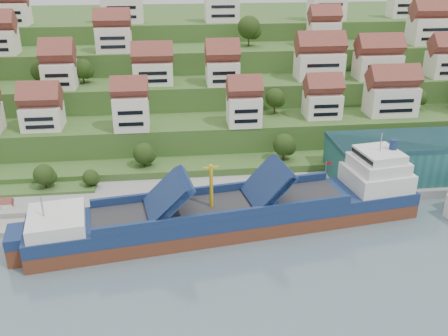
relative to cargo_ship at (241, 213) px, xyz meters
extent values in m
plane|color=slate|center=(2.96, -0.42, -3.45)|extent=(300.00, 300.00, 0.00)
cube|color=gray|center=(22.96, 14.58, -2.35)|extent=(180.00, 14.00, 2.20)
cube|color=#2D4C1E|center=(2.96, 85.58, -1.45)|extent=(260.00, 128.00, 4.00)
cube|color=#2D4C1E|center=(2.96, 90.58, 2.05)|extent=(260.00, 118.00, 11.00)
cube|color=#2D4C1E|center=(2.96, 98.58, 5.55)|extent=(260.00, 102.00, 18.00)
cube|color=#2D4C1E|center=(2.96, 106.58, 9.05)|extent=(260.00, 86.00, 25.00)
cube|color=#2D4C1E|center=(2.96, 115.58, 12.05)|extent=(260.00, 68.00, 31.00)
cube|color=white|center=(-47.54, 38.59, 10.62)|extent=(10.16, 8.57, 6.13)
cube|color=white|center=(-24.12, 34.98, 12.04)|extent=(9.06, 7.03, 8.96)
cube|color=white|center=(5.70, 35.17, 11.53)|extent=(8.77, 7.62, 7.95)
cube|color=white|center=(28.58, 39.49, 10.93)|extent=(9.77, 7.73, 6.75)
cube|color=white|center=(48.66, 39.54, 11.65)|extent=(13.65, 8.26, 8.19)
cube|color=white|center=(-44.80, 53.55, 18.19)|extent=(9.02, 8.98, 7.27)
cube|color=white|center=(-18.41, 54.75, 17.78)|extent=(11.45, 7.90, 6.46)
cube|color=white|center=(1.76, 52.23, 17.93)|extent=(9.36, 8.56, 6.75)
cube|color=white|center=(31.70, 55.17, 18.58)|extent=(13.95, 8.36, 8.04)
cube|color=white|center=(49.45, 53.37, 18.30)|extent=(13.21, 8.18, 7.50)
cube|color=white|center=(71.33, 53.30, 18.28)|extent=(10.32, 8.04, 7.45)
cube|color=white|center=(-30.38, 68.87, 25.39)|extent=(10.66, 7.30, 7.66)
cube|color=white|center=(37.07, 70.36, 25.53)|extent=(9.62, 7.14, 7.94)
cube|color=white|center=(73.71, 70.42, 25.88)|extent=(13.38, 8.47, 8.65)
cube|color=white|center=(-64.61, 87.42, 31.17)|extent=(10.71, 8.03, 7.22)
cube|color=white|center=(-28.59, 88.60, 32.01)|extent=(13.79, 7.51, 8.91)
cube|color=white|center=(5.60, 88.13, 31.96)|extent=(11.54, 8.15, 8.82)
cube|color=white|center=(43.15, 88.17, 32.21)|extent=(12.34, 8.73, 9.31)
cube|color=white|center=(73.04, 92.07, 31.30)|extent=(9.13, 7.05, 7.49)
ellipsoid|color=#263F15|center=(14.82, 25.70, 4.93)|extent=(5.79, 5.79, 5.79)
ellipsoid|color=#263F15|center=(-21.15, 25.87, 4.14)|extent=(5.37, 5.37, 5.37)
ellipsoid|color=#263F15|center=(58.88, 42.69, 11.28)|extent=(4.53, 4.53, 4.53)
ellipsoid|color=#263F15|center=(15.79, 43.24, 12.45)|extent=(5.42, 5.42, 5.42)
ellipsoid|color=#263F15|center=(48.01, 59.41, 20.10)|extent=(5.51, 5.51, 5.51)
ellipsoid|color=#263F15|center=(-51.02, 58.96, 18.22)|extent=(6.37, 6.37, 6.37)
ellipsoid|color=#263F15|center=(-39.05, 57.56, 18.88)|extent=(5.74, 5.74, 5.74)
ellipsoid|color=#263F15|center=(12.75, 72.79, 27.72)|extent=(7.37, 7.37, 7.37)
ellipsoid|color=#263F15|center=(35.18, 75.52, 27.05)|extent=(5.19, 5.19, 5.19)
ellipsoid|color=#263F15|center=(-44.20, 18.58, 2.80)|extent=(4.95, 4.95, 4.95)
ellipsoid|color=#263F15|center=(-33.59, 18.58, 1.48)|extent=(3.84, 3.84, 3.84)
cylinder|color=gray|center=(20.96, 9.58, 2.75)|extent=(0.16, 0.16, 8.00)
cube|color=maroon|center=(21.56, 9.58, 6.35)|extent=(1.20, 0.05, 0.80)
cube|color=white|center=(-51.04, 11.08, -1.35)|extent=(2.40, 2.20, 2.20)
cube|color=#5D2E1C|center=(-2.28, -0.34, -2.45)|extent=(83.26, 24.72, 5.28)
cube|color=navy|center=(-2.28, -0.34, 1.09)|extent=(83.28, 24.85, 2.74)
cube|color=silver|center=(-36.72, -5.50, 3.73)|extent=(12.22, 13.46, 2.74)
cube|color=#262628|center=(-4.37, -0.66, 2.46)|extent=(53.77, 18.46, 0.32)
cube|color=navy|center=(-15.85, -2.38, 6.05)|extent=(9.54, 12.69, 7.29)
cube|color=navy|center=(5.02, 0.75, 6.05)|extent=(9.15, 12.63, 7.71)
cylinder|color=gold|center=(-6.46, -0.97, 7.10)|extent=(0.84, 0.84, 9.50)
cube|color=silver|center=(31.11, 4.66, 4.47)|extent=(14.30, 13.77, 4.22)
cube|color=silver|center=(31.11, 4.66, 7.84)|extent=(12.03, 12.21, 2.64)
cube|color=silver|center=(31.11, 4.66, 10.06)|extent=(9.75, 10.64, 1.90)
cylinder|color=navy|center=(34.24, 5.13, 12.06)|extent=(1.92, 1.92, 2.32)
camera|label=1|loc=(-14.22, -91.76, 51.77)|focal=40.00mm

